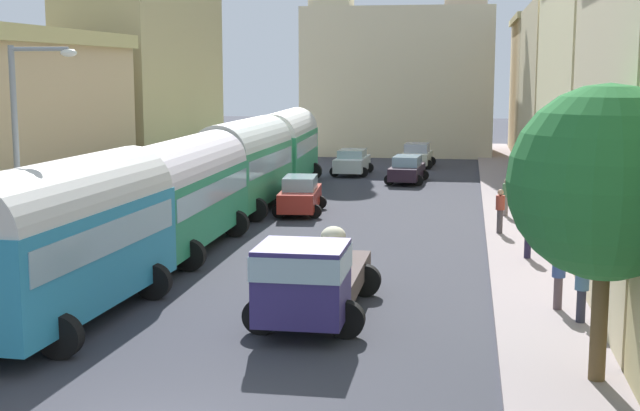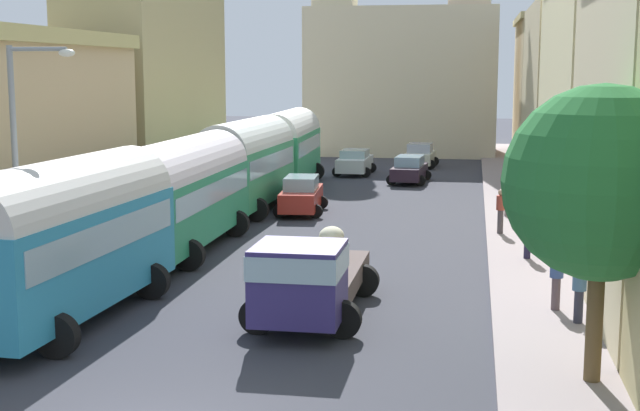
# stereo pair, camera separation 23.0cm
# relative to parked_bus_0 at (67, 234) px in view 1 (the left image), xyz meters

# --- Properties ---
(ground_plane) EXTENTS (154.00, 154.00, 0.00)m
(ground_plane) POSITION_rel_parked_bus_0_xyz_m (4.60, 20.50, -2.29)
(ground_plane) COLOR #34353E
(sidewalk_left) EXTENTS (2.50, 70.00, 0.14)m
(sidewalk_left) POSITION_rel_parked_bus_0_xyz_m (-2.65, 20.50, -2.22)
(sidewalk_left) COLOR #9C948E
(sidewalk_left) RESTS_ON ground
(sidewalk_right) EXTENTS (2.50, 70.00, 0.14)m
(sidewalk_right) POSITION_rel_parked_bus_0_xyz_m (11.85, 20.50, -2.22)
(sidewalk_right) COLOR gray
(sidewalk_right) RESTS_ON ground
(building_left_2) EXTENTS (4.70, 12.58, 14.05)m
(building_left_2) POSITION_rel_parked_bus_0_xyz_m (-6.04, 22.08, 4.77)
(building_left_2) COLOR tan
(building_left_2) RESTS_ON ground
(building_right_2) EXTENTS (5.70, 14.70, 11.03)m
(building_right_2) POSITION_rel_parked_bus_0_xyz_m (15.69, 17.01, 3.25)
(building_right_2) COLOR beige
(building_right_2) RESTS_ON ground
(building_right_3) EXTENTS (5.89, 14.91, 10.04)m
(building_right_3) POSITION_rel_parked_bus_0_xyz_m (16.05, 32.81, 2.73)
(building_right_3) COLOR tan
(building_right_3) RESTS_ON ground
(building_right_4) EXTENTS (4.90, 12.89, 10.16)m
(building_right_4) POSITION_rel_parked_bus_0_xyz_m (15.33, 46.92, 2.81)
(building_right_4) COLOR tan
(building_right_4) RESTS_ON ground
(distant_church) EXTENTS (13.96, 7.91, 18.72)m
(distant_church) POSITION_rel_parked_bus_0_xyz_m (4.60, 46.65, 4.11)
(distant_church) COLOR beige
(distant_church) RESTS_ON ground
(parked_bus_0) EXTENTS (3.56, 8.51, 4.15)m
(parked_bus_0) POSITION_rel_parked_bus_0_xyz_m (0.00, 0.00, 0.00)
(parked_bus_0) COLOR teal
(parked_bus_0) RESTS_ON ground
(parked_bus_1) EXTENTS (3.40, 9.48, 3.98)m
(parked_bus_1) POSITION_rel_parked_bus_0_xyz_m (-0.00, 9.00, -0.11)
(parked_bus_1) COLOR #2A8D61
(parked_bus_1) RESTS_ON ground
(parked_bus_2) EXTENTS (3.43, 8.53, 4.14)m
(parked_bus_2) POSITION_rel_parked_bus_0_xyz_m (-0.00, 18.00, -0.01)
(parked_bus_2) COLOR #339562
(parked_bus_2) RESTS_ON ground
(parked_bus_3) EXTENTS (3.48, 8.53, 4.13)m
(parked_bus_3) POSITION_rel_parked_bus_0_xyz_m (0.00, 27.00, -0.00)
(parked_bus_3) COLOR #2F9B64
(parked_bus_3) RESTS_ON ground
(cargo_truck_0) EXTENTS (2.98, 6.69, 2.26)m
(cargo_truck_0) POSITION_rel_parked_bus_0_xyz_m (6.02, 1.14, -1.08)
(cargo_truck_0) COLOR navy
(cargo_truck_0) RESTS_ON ground
(car_0) EXTENTS (2.37, 4.31, 1.52)m
(car_0) POSITION_rel_parked_bus_0_xyz_m (6.49, 29.34, -1.53)
(car_0) COLOR #2C1D2A
(car_0) RESTS_ON ground
(car_1) EXTENTS (2.42, 3.72, 1.57)m
(car_1) POSITION_rel_parked_bus_0_xyz_m (6.59, 37.46, -1.51)
(car_1) COLOR silver
(car_1) RESTS_ON ground
(car_2) EXTENTS (2.35, 4.31, 1.66)m
(car_2) POSITION_rel_parked_bus_0_xyz_m (2.54, 17.81, -1.47)
(car_2) COLOR #B72E23
(car_2) RESTS_ON ground
(car_3) EXTENTS (2.39, 4.14, 1.53)m
(car_3) POSITION_rel_parked_bus_0_xyz_m (2.93, 32.69, -1.51)
(car_3) COLOR silver
(car_3) RESTS_ON ground
(pedestrian_0) EXTENTS (0.48, 0.48, 1.81)m
(pedestrian_0) POSITION_rel_parked_bus_0_xyz_m (12.24, 2.81, -1.25)
(pedestrian_0) COLOR #58454A
(pedestrian_0) RESTS_ON ground
(pedestrian_1) EXTENTS (0.40, 0.40, 1.74)m
(pedestrian_1) POSITION_rel_parked_bus_0_xyz_m (11.50, 17.73, -1.29)
(pedestrian_1) COLOR slate
(pedestrian_1) RESTS_ON ground
(pedestrian_2) EXTENTS (0.36, 0.36, 1.79)m
(pedestrian_2) POSITION_rel_parked_bus_0_xyz_m (11.87, 9.16, -1.27)
(pedestrian_2) COLOR #24203A
(pedestrian_2) RESTS_ON ground
(pedestrian_3) EXTENTS (0.45, 0.45, 1.78)m
(pedestrian_3) POSITION_rel_parked_bus_0_xyz_m (12.69, 1.68, -1.27)
(pedestrian_3) COLOR #2D2E3D
(pedestrian_3) RESTS_ON ground
(pedestrian_4) EXTENTS (0.49, 0.49, 1.84)m
(pedestrian_4) POSITION_rel_parked_bus_0_xyz_m (11.11, 13.60, -1.23)
(pedestrian_4) COLOR #474043
(pedestrian_4) RESTS_ON ground
(streetlamp_near) EXTENTS (1.89, 0.28, 6.96)m
(streetlamp_near) POSITION_rel_parked_bus_0_xyz_m (-1.65, 1.22, 1.86)
(streetlamp_near) COLOR gray
(streetlamp_near) RESTS_ON ground
(roadside_tree_0) EXTENTS (3.86, 3.86, 6.09)m
(roadside_tree_0) POSITION_rel_parked_bus_0_xyz_m (12.50, -2.50, 1.86)
(roadside_tree_0) COLOR brown
(roadside_tree_0) RESTS_ON ground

